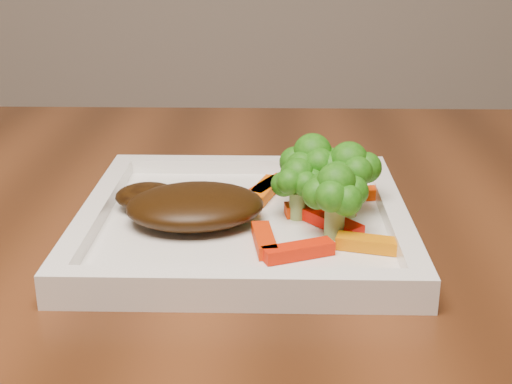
{
  "coord_description": "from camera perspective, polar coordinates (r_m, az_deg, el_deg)",
  "views": [
    {
      "loc": [
        -0.45,
        -0.41,
        0.99
      ],
      "look_at": [
        -0.46,
        0.15,
        0.79
      ],
      "focal_mm": 50.0,
      "sensor_mm": 36.0,
      "label": 1
    }
  ],
  "objects": [
    {
      "name": "steak",
      "position": [
        0.59,
        -4.89,
        -1.11
      ],
      "size": [
        0.13,
        0.11,
        0.03
      ],
      "primitive_type": "ellipsoid",
      "rotation": [
        0.0,
        0.0,
        0.16
      ],
      "color": "#301B07",
      "rests_on": "plate"
    },
    {
      "name": "broccoli_0",
      "position": [
        0.62,
        4.5,
        1.79
      ],
      "size": [
        0.08,
        0.08,
        0.07
      ],
      "primitive_type": null,
      "rotation": [
        0.0,
        0.0,
        0.43
      ],
      "color": "#1A5C0F",
      "rests_on": "plate"
    },
    {
      "name": "carrot_4",
      "position": [
        0.65,
        0.7,
        0.13
      ],
      "size": [
        0.03,
        0.06,
        0.01
      ],
      "primitive_type": "cube",
      "rotation": [
        0.0,
        0.0,
        1.28
      ],
      "color": "#F05D03",
      "rests_on": "plate"
    },
    {
      "name": "carrot_3",
      "position": [
        0.65,
        7.68,
        -0.15
      ],
      "size": [
        0.06,
        0.02,
        0.01
      ],
      "primitive_type": "cube",
      "rotation": [
        0.0,
        0.0,
        0.16
      ],
      "color": "#CC3503",
      "rests_on": "plate"
    },
    {
      "name": "broccoli_1",
      "position": [
        0.61,
        7.37,
        0.98
      ],
      "size": [
        0.08,
        0.08,
        0.06
      ],
      "primitive_type": null,
      "rotation": [
        0.0,
        0.0,
        -0.42
      ],
      "color": "#3C7914",
      "rests_on": "plate"
    },
    {
      "name": "carrot_6",
      "position": [
        0.61,
        5.14,
        -1.34
      ],
      "size": [
        0.06,
        0.02,
        0.01
      ],
      "primitive_type": "cube",
      "rotation": [
        0.0,
        0.0,
        0.14
      ],
      "color": "#ED3303",
      "rests_on": "plate"
    },
    {
      "name": "carrot_7",
      "position": [
        0.66,
        1.04,
        0.36
      ],
      "size": [
        0.04,
        0.06,
        0.01
      ],
      "primitive_type": "cube",
      "rotation": [
        0.0,
        0.0,
        1.07
      ],
      "color": "#E73503",
      "rests_on": "plate"
    },
    {
      "name": "carrot_1",
      "position": [
        0.55,
        9.47,
        -4.15
      ],
      "size": [
        0.06,
        0.03,
        0.01
      ],
      "primitive_type": "cube",
      "rotation": [
        0.0,
        0.0,
        -0.25
      ],
      "color": "orange",
      "rests_on": "plate"
    },
    {
      "name": "carrot_0",
      "position": [
        0.53,
        3.4,
        -4.71
      ],
      "size": [
        0.06,
        0.03,
        0.01
      ],
      "primitive_type": "cube",
      "rotation": [
        0.0,
        0.0,
        0.39
      ],
      "color": "red",
      "rests_on": "plate"
    },
    {
      "name": "broccoli_3",
      "position": [
        0.6,
        3.37,
        0.65
      ],
      "size": [
        0.06,
        0.06,
        0.06
      ],
      "primitive_type": null,
      "rotation": [
        0.0,
        0.0,
        0.18
      ],
      "color": "#1C7413",
      "rests_on": "plate"
    },
    {
      "name": "broccoli_2",
      "position": [
        0.56,
        6.36,
        -0.84
      ],
      "size": [
        0.07,
        0.07,
        0.06
      ],
      "primitive_type": null,
      "rotation": [
        0.0,
        0.0,
        -0.29
      ],
      "color": "#297213",
      "rests_on": "plate"
    },
    {
      "name": "carrot_5",
      "position": [
        0.59,
        6.15,
        -2.46
      ],
      "size": [
        0.05,
        0.05,
        0.01
      ],
      "primitive_type": "cube",
      "rotation": [
        0.0,
        0.0,
        -0.86
      ],
      "color": "#FF1304",
      "rests_on": "plate"
    },
    {
      "name": "carrot_2",
      "position": [
        0.55,
        0.65,
        -3.86
      ],
      "size": [
        0.02,
        0.05,
        0.01
      ],
      "primitive_type": "cube",
      "rotation": [
        0.0,
        0.0,
        1.71
      ],
      "color": "red",
      "rests_on": "plate"
    },
    {
      "name": "plate",
      "position": [
        0.61,
        -0.95,
        -2.74
      ],
      "size": [
        0.27,
        0.27,
        0.01
      ],
      "primitive_type": "cube",
      "color": "white",
      "rests_on": "dining_table"
    }
  ]
}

